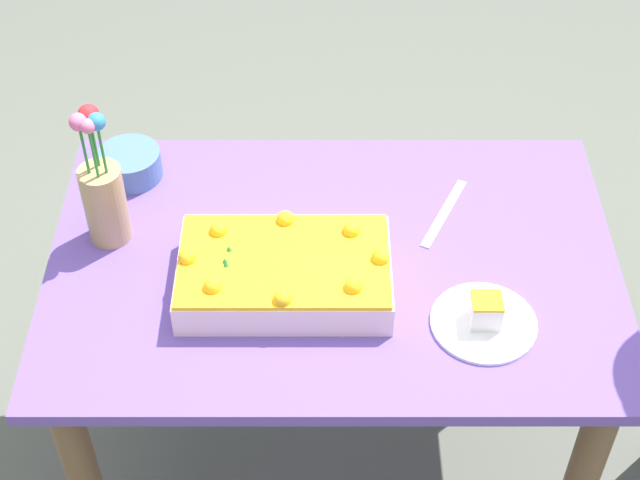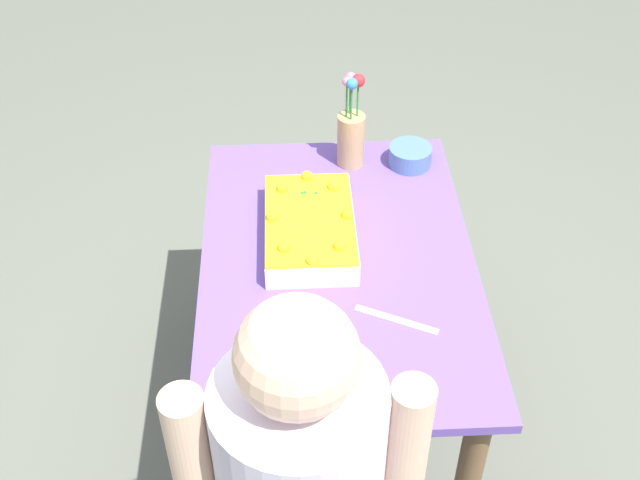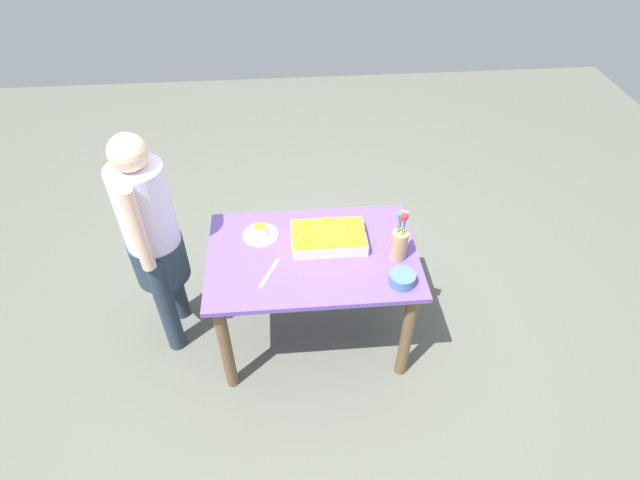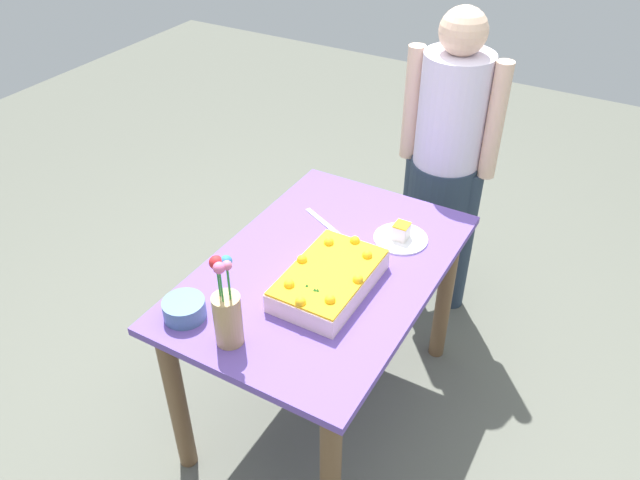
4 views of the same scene
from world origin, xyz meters
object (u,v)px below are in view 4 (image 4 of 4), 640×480
serving_plate_with_slice (401,236)px  person_standing (447,151)px  cake_knife (323,222)px  flower_vase (227,313)px  sheet_cake (329,279)px  fruit_bowl (184,309)px

serving_plate_with_slice → person_standing: (0.60, 0.04, 0.08)m
cake_knife → person_standing: size_ratio=0.16×
flower_vase → person_standing: 1.39m
sheet_cake → serving_plate_with_slice: size_ratio=2.03×
flower_vase → fruit_bowl: size_ratio=2.35×
sheet_cake → person_standing: (1.00, -0.05, 0.05)m
cake_knife → fruit_bowl: fruit_bowl is taller
cake_knife → serving_plate_with_slice: bearing=34.7°
sheet_cake → fruit_bowl: 0.50m
serving_plate_with_slice → flower_vase: bearing=162.0°
serving_plate_with_slice → cake_knife: bearing=98.8°
cake_knife → flower_vase: flower_vase is taller
sheet_cake → flower_vase: bearing=158.2°
sheet_cake → flower_vase: (-0.38, 0.15, 0.08)m
sheet_cake → serving_plate_with_slice: bearing=-14.2°
serving_plate_with_slice → cake_knife: size_ratio=0.90×
sheet_cake → serving_plate_with_slice: sheet_cake is taller
cake_knife → flower_vase: 0.73m
serving_plate_with_slice → flower_vase: size_ratio=0.63×
serving_plate_with_slice → person_standing: size_ratio=0.14×
sheet_cake → person_standing: 1.00m
cake_knife → fruit_bowl: size_ratio=1.64×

